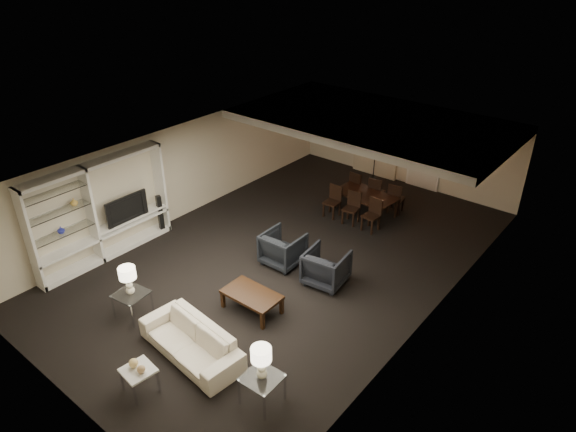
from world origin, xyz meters
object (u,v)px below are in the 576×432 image
at_px(vase_amber, 74,202).
at_px(chair_fl, 358,185).
at_px(television, 124,207).
at_px(floor_speaker, 160,214).
at_px(table_lamp_right, 261,363).
at_px(table_lamp_left, 128,281).
at_px(chair_nr, 371,215).
at_px(dining_table, 364,204).
at_px(chair_nm, 351,208).
at_px(side_table_left, 133,305).
at_px(vase_blue, 61,230).
at_px(chair_nl, 332,202).
at_px(sofa, 191,341).
at_px(coffee_table, 252,302).
at_px(side_table_right, 262,389).
at_px(armchair_left, 283,248).
at_px(armchair_right, 326,267).
at_px(chair_fm, 377,191).
at_px(floor_lamp, 375,155).
at_px(pendant_light, 382,142).
at_px(marble_table, 140,380).
at_px(chair_fr, 396,197).

bearing_deg(vase_amber, chair_fl, 66.45).
distance_m(television, floor_speaker, 1.07).
distance_m(table_lamp_right, floor_speaker, 6.08).
bearing_deg(table_lamp_left, chair_nr, 72.22).
bearing_deg(television, dining_table, -35.26).
height_order(dining_table, chair_nm, chair_nm).
bearing_deg(side_table_left, chair_fl, 84.60).
relative_size(vase_blue, chair_nl, 0.19).
height_order(sofa, side_table_left, sofa).
bearing_deg(vase_blue, vase_amber, 90.00).
xyz_separation_m(coffee_table, side_table_right, (1.70, -1.60, 0.06)).
relative_size(table_lamp_right, vase_amber, 3.54).
xyz_separation_m(sofa, armchair_left, (-0.60, 3.30, 0.08)).
relative_size(vase_amber, chair_fl, 0.20).
height_order(sofa, coffee_table, sofa).
relative_size(armchair_right, vase_amber, 5.09).
xyz_separation_m(coffee_table, chair_nm, (-0.42, 4.25, 0.22)).
bearing_deg(armchair_right, sofa, 72.54).
bearing_deg(chair_fm, television, 51.72).
bearing_deg(vase_blue, chair_fl, 67.67).
xyz_separation_m(chair_nm, floor_lamp, (-1.03, 2.91, 0.32)).
distance_m(side_table_right, chair_fl, 7.65).
height_order(pendant_light, side_table_left, pendant_light).
relative_size(table_lamp_left, marble_table, 1.24).
height_order(marble_table, chair_fl, chair_fl).
bearing_deg(chair_nr, sofa, -87.36).
height_order(coffee_table, chair_fr, chair_fr).
bearing_deg(vase_blue, television, 88.89).
xyz_separation_m(sofa, vase_amber, (-3.97, 0.39, 1.34)).
height_order(table_lamp_right, floor_speaker, table_lamp_right).
bearing_deg(chair_nl, vase_amber, -120.34).
distance_m(sofa, chair_fr, 7.15).
distance_m(vase_amber, chair_nl, 6.33).
bearing_deg(table_lamp_right, vase_amber, 176.10).
xyz_separation_m(coffee_table, chair_nr, (0.18, 4.25, 0.22)).
height_order(floor_speaker, chair_fl, floor_speaker).
height_order(table_lamp_left, floor_lamp, floor_lamp).
relative_size(vase_amber, chair_fr, 0.20).
relative_size(side_table_right, chair_fr, 0.67).
xyz_separation_m(coffee_table, chair_fr, (0.18, 5.55, 0.22)).
height_order(pendant_light, chair_nr, pendant_light).
distance_m(marble_table, vase_amber, 4.47).
height_order(pendant_light, sofa, pendant_light).
bearing_deg(side_table_left, chair_nm, 77.70).
distance_m(armchair_left, chair_fl, 3.87).
height_order(table_lamp_left, vase_blue, vase_blue).
bearing_deg(marble_table, sofa, 90.00).
distance_m(table_lamp_left, chair_fl, 7.19).
bearing_deg(table_lamp_left, coffee_table, 43.26).
relative_size(sofa, table_lamp_right, 3.53).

